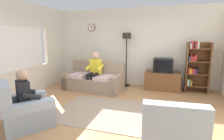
# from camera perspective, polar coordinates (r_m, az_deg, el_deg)

# --- Properties ---
(ground_plane) EXTENTS (12.00, 12.00, 0.00)m
(ground_plane) POSITION_cam_1_polar(r_m,az_deg,el_deg) (4.13, -0.28, -13.71)
(ground_plane) COLOR #B27F51
(back_wall_assembly) EXTENTS (6.20, 0.17, 2.70)m
(back_wall_assembly) POSITION_cam_1_polar(r_m,az_deg,el_deg) (6.36, 6.95, 7.37)
(back_wall_assembly) COLOR silver
(back_wall_assembly) RESTS_ON ground_plane
(left_wall_assembly) EXTENTS (0.12, 5.80, 2.70)m
(left_wall_assembly) POSITION_cam_1_polar(r_m,az_deg,el_deg) (5.40, -30.63, 5.29)
(left_wall_assembly) COLOR silver
(left_wall_assembly) RESTS_ON ground_plane
(couch) EXTENTS (1.98, 1.06, 0.90)m
(couch) POSITION_cam_1_polar(r_m,az_deg,el_deg) (5.80, -5.96, -3.31)
(couch) COLOR gray
(couch) RESTS_ON ground_plane
(tv_stand) EXTENTS (1.10, 0.56, 0.59)m
(tv_stand) POSITION_cam_1_polar(r_m,az_deg,el_deg) (6.01, 15.99, -3.35)
(tv_stand) COLOR brown
(tv_stand) RESTS_ON ground_plane
(tv) EXTENTS (0.60, 0.49, 0.44)m
(tv) POSITION_cam_1_polar(r_m,az_deg,el_deg) (5.89, 16.24, 1.47)
(tv) COLOR black
(tv) RESTS_ON tv_stand
(bookshelf) EXTENTS (0.68, 0.36, 1.58)m
(bookshelf) POSITION_cam_1_polar(r_m,az_deg,el_deg) (6.04, 25.52, 1.24)
(bookshelf) COLOR brown
(bookshelf) RESTS_ON ground_plane
(floor_lamp) EXTENTS (0.28, 0.28, 1.85)m
(floor_lamp) POSITION_cam_1_polar(r_m,az_deg,el_deg) (6.09, 4.73, 8.20)
(floor_lamp) COLOR black
(floor_lamp) RESTS_ON ground_plane
(armchair_near_window) EXTENTS (1.17, 1.18, 0.90)m
(armchair_near_window) POSITION_cam_1_polar(r_m,az_deg,el_deg) (3.86, -26.31, -11.98)
(armchair_near_window) COLOR #9EADBC
(armchair_near_window) RESTS_ON ground_plane
(armchair_near_bookshelf) EXTENTS (0.85, 0.93, 0.90)m
(armchair_near_bookshelf) POSITION_cam_1_polar(r_m,az_deg,el_deg) (2.86, 18.61, -19.60)
(armchair_near_bookshelf) COLOR #9EADBC
(armchair_near_bookshelf) RESTS_ON ground_plane
(area_rug) EXTENTS (2.20, 1.70, 0.01)m
(area_rug) POSITION_cam_1_polar(r_m,az_deg,el_deg) (4.19, -2.31, -13.30)
(area_rug) COLOR gray
(area_rug) RESTS_ON ground_plane
(person_on_couch) EXTENTS (0.54, 0.56, 1.24)m
(person_on_couch) POSITION_cam_1_polar(r_m,az_deg,el_deg) (5.59, -5.78, 0.21)
(person_on_couch) COLOR yellow
(person_on_couch) RESTS_ON ground_plane
(person_in_left_armchair) EXTENTS (0.62, 0.64, 1.12)m
(person_in_left_armchair) POSITION_cam_1_polar(r_m,az_deg,el_deg) (3.77, -25.36, -7.35)
(person_in_left_armchair) COLOR black
(person_in_left_armchair) RESTS_ON ground_plane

